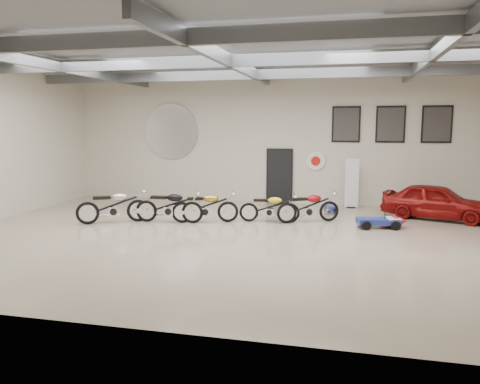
% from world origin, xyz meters
% --- Properties ---
extents(floor, '(16.00, 12.00, 0.01)m').
position_xyz_m(floor, '(0.00, 0.00, 0.00)').
color(floor, tan).
rests_on(floor, ground).
extents(ceiling, '(16.00, 12.00, 0.01)m').
position_xyz_m(ceiling, '(0.00, 0.00, 5.00)').
color(ceiling, gray).
rests_on(ceiling, back_wall).
extents(back_wall, '(16.00, 0.02, 5.00)m').
position_xyz_m(back_wall, '(0.00, 6.00, 2.50)').
color(back_wall, beige).
rests_on(back_wall, floor).
extents(ceiling_beams, '(15.80, 11.80, 0.32)m').
position_xyz_m(ceiling_beams, '(0.00, 0.00, 4.75)').
color(ceiling_beams, slate).
rests_on(ceiling_beams, ceiling).
extents(door, '(0.92, 0.08, 2.10)m').
position_xyz_m(door, '(0.50, 5.95, 1.05)').
color(door, black).
rests_on(door, back_wall).
extents(logo_plaque, '(2.30, 0.06, 1.16)m').
position_xyz_m(logo_plaque, '(-4.00, 5.95, 2.80)').
color(logo_plaque, silver).
rests_on(logo_plaque, back_wall).
extents(poster_left, '(1.05, 0.08, 1.35)m').
position_xyz_m(poster_left, '(3.00, 5.96, 3.10)').
color(poster_left, black).
rests_on(poster_left, back_wall).
extents(poster_mid, '(1.05, 0.08, 1.35)m').
position_xyz_m(poster_mid, '(4.60, 5.96, 3.10)').
color(poster_mid, black).
rests_on(poster_mid, back_wall).
extents(poster_right, '(1.05, 0.08, 1.35)m').
position_xyz_m(poster_right, '(6.20, 5.96, 3.10)').
color(poster_right, black).
rests_on(poster_right, back_wall).
extents(oil_sign, '(0.72, 0.10, 0.72)m').
position_xyz_m(oil_sign, '(1.90, 5.95, 1.70)').
color(oil_sign, white).
rests_on(oil_sign, back_wall).
extents(banner_stand, '(0.52, 0.25, 1.85)m').
position_xyz_m(banner_stand, '(3.28, 5.50, 0.93)').
color(banner_stand, white).
rests_on(banner_stand, floor).
extents(motorcycle_silver, '(2.26, 1.69, 1.15)m').
position_xyz_m(motorcycle_silver, '(-4.08, 1.00, 0.57)').
color(motorcycle_silver, silver).
rests_on(motorcycle_silver, floor).
extents(motorcycle_black, '(2.20, 0.82, 1.12)m').
position_xyz_m(motorcycle_black, '(-2.37, 1.47, 0.56)').
color(motorcycle_black, silver).
rests_on(motorcycle_black, floor).
extents(motorcycle_gold, '(2.17, 1.24, 1.08)m').
position_xyz_m(motorcycle_gold, '(-1.26, 1.72, 0.54)').
color(motorcycle_gold, silver).
rests_on(motorcycle_gold, floor).
extents(motorcycle_yellow, '(1.94, 0.81, 0.98)m').
position_xyz_m(motorcycle_yellow, '(0.72, 2.26, 0.49)').
color(motorcycle_yellow, silver).
rests_on(motorcycle_yellow, floor).
extents(motorcycle_red, '(2.11, 1.46, 1.06)m').
position_xyz_m(motorcycle_red, '(1.93, 2.50, 0.53)').
color(motorcycle_red, silver).
rests_on(motorcycle_red, floor).
extents(go_kart, '(1.66, 1.02, 0.56)m').
position_xyz_m(go_kart, '(4.20, 2.17, 0.28)').
color(go_kart, navy).
rests_on(go_kart, floor).
extents(vintage_car, '(2.40, 3.69, 1.17)m').
position_xyz_m(vintage_car, '(6.00, 4.00, 0.58)').
color(vintage_car, maroon).
rests_on(vintage_car, floor).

